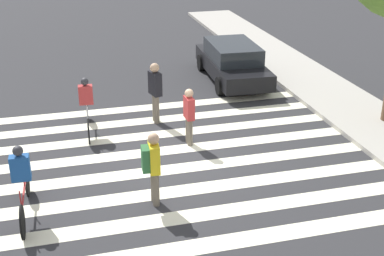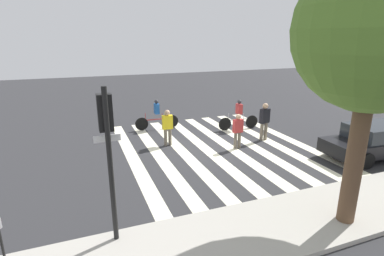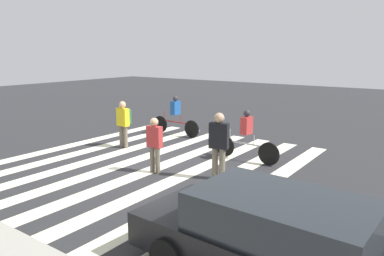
% 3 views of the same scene
% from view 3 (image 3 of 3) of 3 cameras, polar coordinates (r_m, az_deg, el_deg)
% --- Properties ---
extents(ground_plane, '(60.00, 60.00, 0.00)m').
position_cam_3_polar(ground_plane, '(11.92, -6.77, -5.33)').
color(ground_plane, '#2D2D30').
extents(crosswalk_stripes, '(8.23, 10.00, 0.01)m').
position_cam_3_polar(crosswalk_stripes, '(11.92, -6.77, -5.31)').
color(crosswalk_stripes, '#F2EDCC').
rests_on(crosswalk_stripes, ground_plane).
extents(pedestrian_adult_tall_backpack, '(0.56, 0.35, 1.86)m').
position_cam_3_polar(pedestrian_adult_tall_backpack, '(10.13, 4.13, -2.18)').
color(pedestrian_adult_tall_backpack, '#6B6051').
rests_on(pedestrian_adult_tall_backpack, ground_plane).
extents(pedestrian_adult_blue_shirt, '(0.46, 0.24, 1.62)m').
position_cam_3_polar(pedestrian_adult_blue_shirt, '(10.74, -5.72, -2.16)').
color(pedestrian_adult_blue_shirt, '#6B6051').
rests_on(pedestrian_adult_blue_shirt, ground_plane).
extents(pedestrian_child_with_backpack, '(0.49, 0.41, 1.71)m').
position_cam_3_polar(pedestrian_child_with_backpack, '(13.75, -10.37, 1.13)').
color(pedestrian_child_with_backpack, '#6B6051').
rests_on(pedestrian_child_with_backpack, ground_plane).
extents(cyclist_mid_street, '(2.42, 0.41, 1.65)m').
position_cam_3_polar(cyclist_mid_street, '(15.64, -2.53, 2.08)').
color(cyclist_mid_street, black).
rests_on(cyclist_mid_street, ground_plane).
extents(cyclist_near_curb, '(2.34, 0.41, 1.66)m').
position_cam_3_polar(cyclist_near_curb, '(12.03, 8.28, -0.92)').
color(cyclist_near_curb, black).
rests_on(cyclist_near_curb, ground_plane).
extents(car_parked_silver_sedan, '(4.76, 2.09, 1.42)m').
position_cam_3_polar(car_parked_silver_sedan, '(5.89, 13.30, -16.39)').
color(car_parked_silver_sedan, black).
rests_on(car_parked_silver_sedan, ground_plane).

